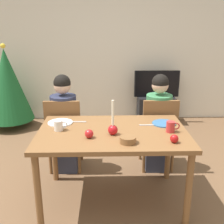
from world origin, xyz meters
TOP-DOWN VIEW (x-y plane):
  - ground_plane at (0.00, 0.00)m, footprint 7.68×7.68m
  - back_wall at (0.00, 2.60)m, footprint 6.40×0.10m
  - dining_table at (0.00, 0.00)m, footprint 1.40×0.90m
  - chair_left at (-0.55, 0.61)m, footprint 0.40×0.40m
  - chair_right at (0.56, 0.61)m, footprint 0.40×0.40m
  - person_left_child at (-0.55, 0.64)m, footprint 0.30×0.30m
  - person_right_child at (0.56, 0.64)m, footprint 0.30×0.30m
  - tv_stand at (0.84, 2.30)m, footprint 0.64×0.40m
  - tv at (0.84, 2.30)m, footprint 0.79×0.05m
  - christmas_tree at (-1.69, 2.12)m, footprint 0.78×0.78m
  - candle_centerpiece at (-0.00, -0.09)m, footprint 0.09×0.09m
  - plate_left at (-0.52, 0.22)m, footprint 0.25×0.25m
  - plate_right at (0.52, 0.17)m, footprint 0.24×0.24m
  - mug_left at (-0.50, 0.02)m, footprint 0.13×0.08m
  - mug_right at (0.54, -0.05)m, footprint 0.13×0.08m
  - fork_left at (-0.35, 0.24)m, footprint 0.18×0.02m
  - fork_right at (0.36, 0.13)m, footprint 0.18×0.02m
  - bowl_walnuts at (0.12, -0.28)m, footprint 0.14×0.14m
  - apple_near_candle at (-0.21, -0.17)m, footprint 0.08×0.08m
  - apple_by_left_plate at (0.51, -0.28)m, footprint 0.07×0.07m

SIDE VIEW (x-z plane):
  - ground_plane at x=0.00m, z-range 0.00..0.00m
  - tv_stand at x=0.84m, z-range 0.00..0.48m
  - chair_left at x=-0.55m, z-range 0.06..0.96m
  - chair_right at x=0.56m, z-range 0.06..0.96m
  - person_left_child at x=-0.55m, z-range -0.02..1.16m
  - person_right_child at x=0.56m, z-range -0.02..1.16m
  - dining_table at x=0.00m, z-range 0.29..1.04m
  - tv at x=0.84m, z-range 0.48..0.94m
  - christmas_tree at x=-1.69m, z-range 0.03..1.45m
  - fork_left at x=-0.35m, z-range 0.75..0.76m
  - fork_right at x=0.36m, z-range 0.75..0.76m
  - plate_left at x=-0.52m, z-range 0.75..0.76m
  - plate_right at x=0.52m, z-range 0.75..0.76m
  - bowl_walnuts at x=0.12m, z-range 0.75..0.81m
  - apple_by_left_plate at x=0.51m, z-range 0.75..0.82m
  - apple_near_candle at x=-0.21m, z-range 0.75..0.83m
  - mug_left at x=-0.50m, z-range 0.75..0.85m
  - mug_right at x=0.54m, z-range 0.75..0.85m
  - candle_centerpiece at x=0.00m, z-range 0.66..0.98m
  - back_wall at x=0.00m, z-range 0.00..2.60m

